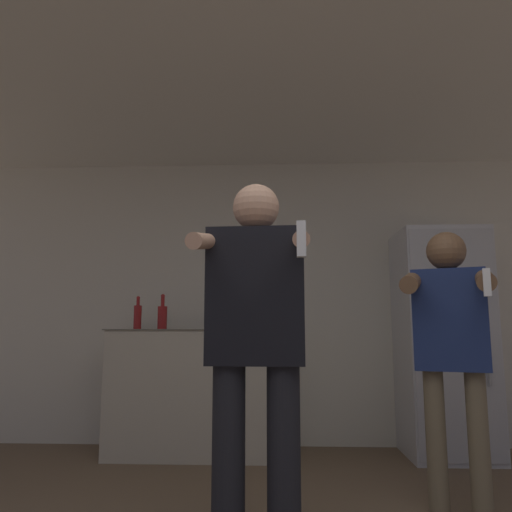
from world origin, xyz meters
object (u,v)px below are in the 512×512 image
Objects in this scene: bottle_clear_vodka at (229,316)px; bottle_brown_liquor at (138,316)px; bottle_tall_gin at (162,316)px; person_man_side at (451,334)px; person_woman_foreground at (256,340)px; bottle_red_label at (242,316)px; bottle_short_whiskey at (262,312)px; refrigerator at (443,341)px.

bottle_brown_liquor is at bearing 180.00° from bottle_clear_vodka.
person_man_side is (1.95, -1.21, -0.14)m from bottle_tall_gin.
bottle_red_label is at bearing 96.28° from person_woman_foreground.
bottle_brown_liquor is 0.94× the size of bottle_tall_gin.
bottle_short_whiskey is 0.83m from bottle_tall_gin.
refrigerator reaches higher than person_man_side.
refrigerator is 1.08× the size of person_woman_foreground.
bottle_short_whiskey reaches higher than bottle_red_label.
bottle_red_label is at bearing 136.58° from person_man_side.
bottle_clear_vodka is (-1.75, -0.07, 0.21)m from refrigerator.
bottle_clear_vodka reaches higher than bottle_brown_liquor.
refrigerator is 6.41× the size of bottle_clear_vodka.
person_man_side is (1.08, 0.61, 0.02)m from person_woman_foreground.
bottle_short_whiskey is 1.66m from person_man_side.
refrigerator is 6.61× the size of bottle_brown_liquor.
refrigerator is 1.33m from person_man_side.
bottle_clear_vodka is 1.03× the size of bottle_red_label.
bottle_clear_vodka is at bearing 99.46° from person_woman_foreground.
person_woman_foreground is (0.30, -1.83, -0.17)m from bottle_clear_vodka.
bottle_tall_gin is at bearing -0.00° from bottle_brown_liquor.
bottle_short_whiskey is 1.84m from person_woman_foreground.
person_woman_foreground is (0.20, -1.83, -0.16)m from bottle_red_label.
bottle_brown_liquor is 1.00× the size of bottle_red_label.
bottle_clear_vodka is 0.18× the size of person_man_side.
person_woman_foreground is at bearing -80.54° from bottle_clear_vodka.
refrigerator reaches higher than bottle_tall_gin.
bottle_clear_vodka is at bearing 0.00° from bottle_tall_gin.
refrigerator reaches higher than bottle_short_whiskey.
bottle_red_label is at bearing 0.00° from bottle_tall_gin.
bottle_short_whiskey is at bearing 91.00° from person_woman_foreground.
person_woman_foreground reaches higher than bottle_short_whiskey.
bottle_short_whiskey is 1.04m from bottle_brown_liquor.
refrigerator is at bearing 2.35° from bottle_red_label.
bottle_tall_gin is 0.19× the size of person_man_side.
refrigerator reaches higher than bottle_clear_vodka.
bottle_red_label is (0.10, 0.00, -0.00)m from bottle_clear_vodka.
bottle_tall_gin is at bearing 180.00° from bottle_red_label.
person_woman_foreground is (-1.44, -1.90, 0.04)m from refrigerator.
bottle_short_whiskey is at bearing 0.00° from bottle_tall_gin.
bottle_red_label is 1.77m from person_man_side.
refrigerator is 1.66m from bottle_red_label.
bottle_red_label is at bearing 0.00° from bottle_clear_vodka.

